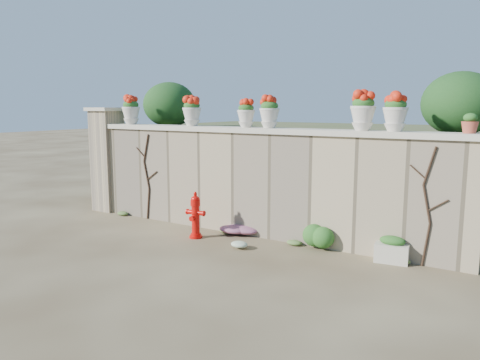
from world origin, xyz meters
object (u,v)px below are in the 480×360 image
Objects in this scene: planter_box at (392,250)px; urn_pot_0 at (131,110)px; terracotta_pot at (470,124)px; fire_hydrant at (196,215)px.

urn_pot_0 is (-6.06, 0.29, 2.21)m from planter_box.
planter_box is 2.27m from terracotta_pot.
terracotta_pot is (7.03, -0.00, -0.18)m from urn_pot_0.
urn_pot_0 reaches higher than terracotta_pot.
terracotta_pot reaches higher than planter_box.
fire_hydrant is at bearing -178.33° from planter_box.
fire_hydrant is 1.40× the size of urn_pot_0.
urn_pot_0 reaches higher than fire_hydrant.
fire_hydrant reaches higher than planter_box.
terracotta_pot is at bearing 9.31° from planter_box.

